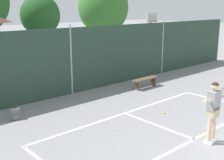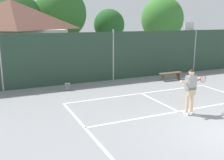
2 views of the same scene
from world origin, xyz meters
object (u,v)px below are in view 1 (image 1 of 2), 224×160
object	(u,v)px
tennis_ball	(164,113)
backpack_grey	(16,114)
tennis_player	(213,107)
basketball_hoop	(151,33)
courtside_bench	(145,81)

from	to	relation	value
tennis_ball	backpack_grey	distance (m)	5.43
tennis_ball	tennis_player	bearing A→B (deg)	-109.90
tennis_player	tennis_ball	distance (m)	2.80
basketball_hoop	tennis_player	xyz separation A→B (m)	(-6.81, -8.30, -1.20)
basketball_hoop	backpack_grey	world-z (taller)	basketball_hoop
tennis_player	tennis_ball	xyz separation A→B (m)	(0.88, 2.43, -1.08)
tennis_player	courtside_bench	size ratio (longest dim) A/B	1.16
tennis_player	tennis_ball	world-z (taller)	tennis_player
basketball_hoop	tennis_ball	size ratio (longest dim) A/B	53.79
tennis_player	courtside_bench	xyz separation A→B (m)	(3.09, 5.37, -0.75)
backpack_grey	courtside_bench	world-z (taller)	courtside_bench
backpack_grey	courtside_bench	size ratio (longest dim) A/B	0.29
basketball_hoop	courtside_bench	size ratio (longest dim) A/B	2.22
basketball_hoop	backpack_grey	xyz separation A→B (m)	(-10.33, -2.68, -2.12)
basketball_hoop	tennis_player	distance (m)	10.81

